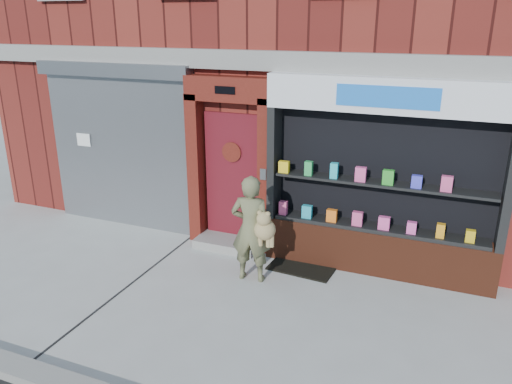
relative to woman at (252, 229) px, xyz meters
The scene contains 7 objects.
ground 1.18m from the woman, 95.12° to the right, with size 80.00×80.00×0.00m, color #9E9E99.
building 6.06m from the woman, 90.83° to the left, with size 12.00×8.16×8.00m.
shutter_bay 3.38m from the woman, 160.45° to the left, with size 3.10×0.30×3.04m.
red_door_bay 1.46m from the woman, 128.81° to the left, with size 1.52×0.58×2.90m.
pharmacy_bay 2.01m from the woman, 30.34° to the left, with size 3.50×0.41×3.00m.
woman is the anchor object (origin of this frame).
doormat 1.21m from the woman, 47.88° to the left, with size 1.02×0.71×0.03m, color black.
Camera 1 is at (2.68, -5.40, 3.76)m, focal length 35.00 mm.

